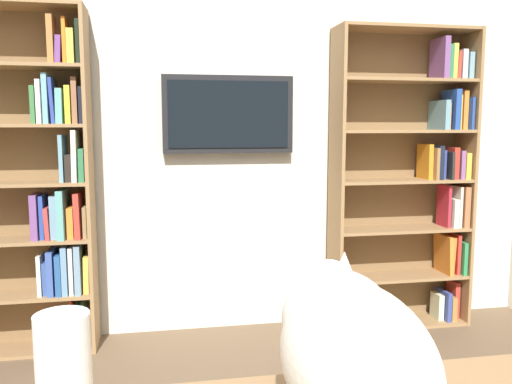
# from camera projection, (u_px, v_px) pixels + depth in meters

# --- Properties ---
(wall_back) EXTENTS (4.52, 0.06, 2.70)m
(wall_back) POSITION_uv_depth(u_px,v_px,m) (216.00, 128.00, 3.43)
(wall_back) COLOR beige
(wall_back) RESTS_ON ground
(bookshelf_left) EXTENTS (0.95, 0.28, 1.99)m
(bookshelf_left) POSITION_uv_depth(u_px,v_px,m) (415.00, 178.00, 3.55)
(bookshelf_left) COLOR #937047
(bookshelf_left) RESTS_ON ground
(bookshelf_right) EXTENTS (0.91, 0.28, 2.05)m
(bookshelf_right) POSITION_uv_depth(u_px,v_px,m) (32.00, 189.00, 3.11)
(bookshelf_right) COLOR #937047
(bookshelf_right) RESTS_ON ground
(wall_mounted_tv) EXTENTS (0.84, 0.07, 0.49)m
(wall_mounted_tv) POSITION_uv_depth(u_px,v_px,m) (228.00, 115.00, 3.35)
(wall_mounted_tv) COLOR black
(cat) EXTENTS (0.29, 0.61, 0.33)m
(cat) POSITION_uv_depth(u_px,v_px,m) (349.00, 347.00, 1.09)
(cat) COLOR white
(cat) RESTS_ON desk
(paper_towel_roll) EXTENTS (0.11, 0.11, 0.25)m
(paper_towel_roll) POSITION_uv_depth(u_px,v_px,m) (64.00, 373.00, 1.06)
(paper_towel_roll) COLOR white
(paper_towel_roll) RESTS_ON desk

